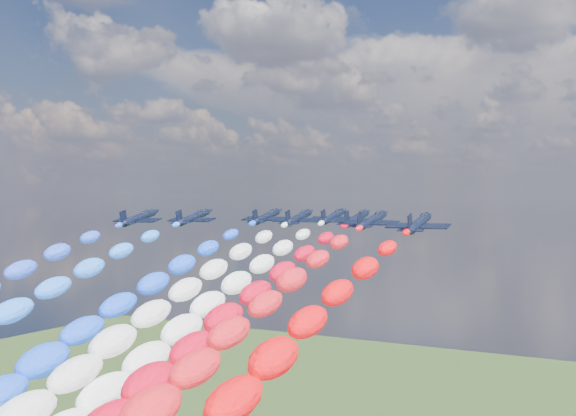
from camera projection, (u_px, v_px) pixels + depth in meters
The scene contains 13 objects.
jet_0 at pixel (139, 218), 145.28m from camera, with size 9.83×13.18×2.90m, color black, non-canonical shape.
jet_1 at pixel (193, 217), 148.56m from camera, with size 9.83×13.18×2.90m, color black, non-canonical shape.
jet_2 at pixel (267, 217), 154.75m from camera, with size 9.83×13.18×2.90m, color black, non-canonical shape.
trail_2 at pixel (65, 362), 106.59m from camera, with size 6.20×106.62×42.60m, color blue, non-canonical shape.
jet_3 at pixel (299, 218), 146.41m from camera, with size 9.83×13.18×2.90m, color black, non-canonical shape.
trail_3 at pixel (95, 376), 98.26m from camera, with size 6.20×106.62×42.60m, color white, non-canonical shape.
jet_4 at pixel (333, 216), 155.64m from camera, with size 9.83×13.18×2.90m, color black, non-canonical shape.
trail_4 at pixel (163, 360), 107.48m from camera, with size 6.20×106.62×42.60m, color white, non-canonical shape.
jet_5 at pixel (357, 218), 142.23m from camera, with size 9.83×13.18×2.90m, color black, non-canonical shape.
trail_5 at pixel (174, 384), 94.07m from camera, with size 6.20×106.62×42.60m, color red, non-canonical shape.
jet_6 at pixel (372, 220), 130.97m from camera, with size 9.83×13.18×2.90m, color black, non-canonical shape.
trail_6 at pixel (173, 409), 82.81m from camera, with size 6.20×106.62×42.60m, color red, non-canonical shape.
jet_7 at pixel (419, 223), 116.58m from camera, with size 9.83×13.18×2.90m, color black, non-canonical shape.
Camera 1 is at (68.82, -117.70, 108.02)m, focal length 46.78 mm.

